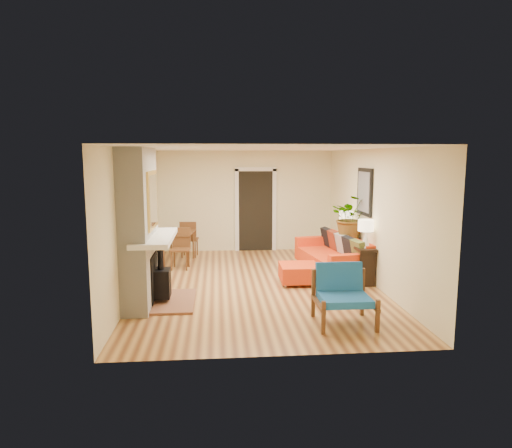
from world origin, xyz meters
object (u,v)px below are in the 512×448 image
object	(u,v)px
houseplant	(351,217)
blue_chair	(342,291)
ottoman	(299,272)
console_table	(354,248)
lamp_far	(346,220)
lamp_near	(366,230)
sofa	(335,256)
dining_table	(182,238)

from	to	relation	value
houseplant	blue_chair	bearing A→B (deg)	-108.72
ottoman	console_table	xyz separation A→B (m)	(1.25, 0.49, 0.36)
lamp_far	houseplant	bearing A→B (deg)	-91.42
console_table	lamp_near	xyz separation A→B (m)	(0.00, -0.67, 0.49)
console_table	houseplant	world-z (taller)	houseplant
ottoman	console_table	size ratio (longest dim) A/B	0.40
sofa	houseplant	world-z (taller)	houseplant
sofa	lamp_far	xyz separation A→B (m)	(0.34, 0.42, 0.69)
console_table	houseplant	size ratio (longest dim) A/B	1.97
blue_chair	lamp_near	xyz separation A→B (m)	(0.98, 1.93, 0.60)
blue_chair	lamp_far	bearing A→B (deg)	73.29
dining_table	lamp_far	world-z (taller)	lamp_far
sofa	blue_chair	distance (m)	2.92
lamp_near	blue_chair	bearing A→B (deg)	-116.92
blue_chair	lamp_near	distance (m)	2.24
ottoman	lamp_far	size ratio (longest dim) A/B	1.38
lamp_near	sofa	bearing A→B (deg)	110.21
dining_table	console_table	size ratio (longest dim) A/B	0.91
console_table	lamp_far	distance (m)	0.82
dining_table	console_table	distance (m)	3.94
blue_chair	console_table	size ratio (longest dim) A/B	0.47
sofa	console_table	xyz separation A→B (m)	(0.34, -0.24, 0.20)
dining_table	ottoman	bearing A→B (deg)	-39.56
sofa	houseplant	size ratio (longest dim) A/B	2.41
blue_chair	console_table	xyz separation A→B (m)	(0.98, 2.60, 0.11)
lamp_far	sofa	bearing A→B (deg)	-128.78
lamp_far	houseplant	xyz separation A→B (m)	(-0.01, -0.40, 0.13)
lamp_near	houseplant	distance (m)	0.94
blue_chair	lamp_near	size ratio (longest dim) A/B	1.60
ottoman	lamp_far	world-z (taller)	lamp_far
blue_chair	sofa	bearing A→B (deg)	77.26
lamp_far	houseplant	size ratio (longest dim) A/B	0.57
dining_table	houseplant	xyz separation A→B (m)	(3.64, -1.23, 0.61)
lamp_near	lamp_far	size ratio (longest dim) A/B	1.00
ottoman	dining_table	xyz separation A→B (m)	(-2.40, 1.99, 0.37)
houseplant	lamp_far	bearing A→B (deg)	88.58
ottoman	houseplant	size ratio (longest dim) A/B	0.80
lamp_near	houseplant	bearing A→B (deg)	90.61
blue_chair	dining_table	xyz separation A→B (m)	(-2.67, 4.10, 0.12)
sofa	ottoman	distance (m)	1.18
sofa	blue_chair	xyz separation A→B (m)	(-0.64, -2.84, 0.09)
lamp_near	houseplant	world-z (taller)	houseplant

